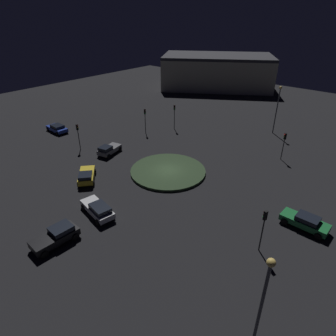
# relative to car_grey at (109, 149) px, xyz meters

# --- Properties ---
(ground_plane) EXTENTS (118.03, 118.03, 0.00)m
(ground_plane) POSITION_rel_car_grey_xyz_m (-10.36, -1.47, -0.75)
(ground_plane) COLOR black
(roundabout_island) EXTENTS (10.01, 10.01, 0.34)m
(roundabout_island) POSITION_rel_car_grey_xyz_m (-10.36, -1.47, -0.58)
(roundabout_island) COLOR #2D4228
(roundabout_island) RESTS_ON ground_plane
(car_grey) EXTENTS (2.65, 4.12, 1.47)m
(car_grey) POSITION_rel_car_grey_xyz_m (0.00, 0.00, 0.00)
(car_grey) COLOR slate
(car_grey) RESTS_ON ground_plane
(car_yellow) EXTENTS (4.24, 4.04, 1.44)m
(car_yellow) POSITION_rel_car_grey_xyz_m (-3.97, 6.89, 0.02)
(car_yellow) COLOR gold
(car_yellow) RESTS_ON ground_plane
(car_silver) EXTENTS (4.81, 2.62, 1.44)m
(car_silver) POSITION_rel_car_grey_xyz_m (-10.71, 10.35, 0.01)
(car_silver) COLOR silver
(car_silver) RESTS_ON ground_plane
(car_black) EXTENTS (2.27, 4.37, 1.53)m
(car_black) POSITION_rel_car_grey_xyz_m (-11.15, 15.49, 0.05)
(car_black) COLOR black
(car_black) RESTS_ON ground_plane
(car_green) EXTENTS (4.58, 2.11, 1.45)m
(car_green) POSITION_rel_car_grey_xyz_m (-28.04, -1.58, 0.02)
(car_green) COLOR #1E7238
(car_green) RESTS_ON ground_plane
(car_blue) EXTENTS (4.39, 2.17, 1.33)m
(car_blue) POSITION_rel_car_grey_xyz_m (13.97, 0.03, -0.04)
(car_blue) COLOR #1E38A5
(car_blue) RESTS_ON ground_plane
(traffic_light_west) EXTENTS (0.39, 0.36, 4.36)m
(traffic_light_west) POSITION_rel_car_grey_xyz_m (-25.94, 4.23, 2.34)
(traffic_light_west) COLOR #2D2D2D
(traffic_light_west) RESTS_ON ground_plane
(traffic_light_southeast) EXTENTS (0.40, 0.37, 4.29)m
(traffic_light_southeast) POSITION_rel_car_grey_xyz_m (1.78, -9.76, 2.30)
(traffic_light_southeast) COLOR #2D2D2D
(traffic_light_southeast) RESTS_ON ground_plane
(traffic_light_southwest) EXTENTS (0.37, 0.39, 4.03)m
(traffic_light_southwest) POSITION_rel_car_grey_xyz_m (-20.39, -14.92, 2.13)
(traffic_light_southwest) COLOR #2D2D2D
(traffic_light_southwest) RESTS_ON ground_plane
(traffic_light_east) EXTENTS (0.38, 0.34, 4.08)m
(traffic_light_east) POSITION_rel_car_grey_xyz_m (4.71, 1.75, 2.16)
(traffic_light_east) COLOR #2D2D2D
(traffic_light_east) RESTS_ON ground_plane
(traffic_light_southeast_near) EXTENTS (0.37, 0.39, 4.43)m
(traffic_light_southeast_near) POSITION_rel_car_grey_xyz_m (-0.84, -14.50, 2.39)
(traffic_light_southeast_near) COLOR #2D2D2D
(traffic_light_southeast_near) RESTS_ON ground_plane
(streetlamp_south) EXTENTS (0.49, 0.49, 8.12)m
(streetlamp_south) POSITION_rel_car_grey_xyz_m (-15.31, -24.13, 4.39)
(streetlamp_south) COLOR #4C4C51
(streetlamp_south) RESTS_ON ground_plane
(streetlamp_northwest) EXTENTS (0.45, 0.45, 9.09)m
(streetlamp_northwest) POSITION_rel_car_grey_xyz_m (-29.79, 14.05, 4.72)
(streetlamp_northwest) COLOR #4C4C51
(streetlamp_northwest) RESTS_ON ground_plane
(store_building) EXTENTS (32.00, 27.84, 8.44)m
(store_building) POSITION_rel_car_grey_xyz_m (10.52, -46.66, 3.47)
(store_building) COLOR #B7B299
(store_building) RESTS_ON ground_plane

